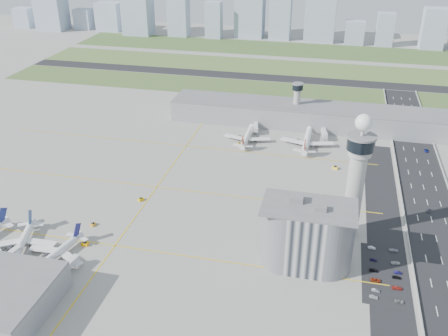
% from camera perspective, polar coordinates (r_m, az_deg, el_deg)
% --- Properties ---
extents(ground, '(1000.00, 1000.00, 0.00)m').
position_cam_1_polar(ground, '(264.84, -1.73, -6.28)').
color(ground, '#A09D95').
extents(grass_strip_0, '(480.00, 50.00, 0.08)m').
position_cam_1_polar(grass_strip_0, '(468.22, 2.93, 9.07)').
color(grass_strip_0, '#4C6630').
rests_on(grass_strip_0, ground).
extents(grass_strip_1, '(480.00, 60.00, 0.08)m').
position_cam_1_polar(grass_strip_1, '(539.00, 4.42, 11.50)').
color(grass_strip_1, '#516932').
rests_on(grass_strip_1, ground).
extents(grass_strip_2, '(480.00, 70.00, 0.08)m').
position_cam_1_polar(grass_strip_2, '(615.61, 5.64, 13.45)').
color(grass_strip_2, '#3B5126').
rests_on(grass_strip_2, ground).
extents(runway, '(480.00, 22.00, 0.10)m').
position_cam_1_polar(runway, '(502.98, 3.72, 10.36)').
color(runway, black).
rests_on(runway, ground).
extents(highway, '(28.00, 500.00, 0.10)m').
position_cam_1_polar(highway, '(264.69, 23.45, -8.90)').
color(highway, black).
rests_on(highway, ground).
extents(barrier_left, '(0.60, 500.00, 1.20)m').
position_cam_1_polar(barrier_left, '(261.71, 20.45, -8.57)').
color(barrier_left, '#9E9E99').
rests_on(barrier_left, ground).
extents(landside_road, '(18.00, 260.00, 0.08)m').
position_cam_1_polar(landside_road, '(252.33, 18.14, -9.77)').
color(landside_road, black).
rests_on(landside_road, ground).
extents(parking_lot, '(20.00, 44.00, 0.10)m').
position_cam_1_polar(parking_lot, '(242.53, 17.82, -11.41)').
color(parking_lot, black).
rests_on(parking_lot, ground).
extents(taxiway_line_h_0, '(260.00, 0.60, 0.01)m').
position_cam_1_polar(taxiway_line_h_0, '(253.96, -12.35, -8.66)').
color(taxiway_line_h_0, yellow).
rests_on(taxiway_line_h_0, ground).
extents(taxiway_line_h_1, '(260.00, 0.60, 0.01)m').
position_cam_1_polar(taxiway_line_h_1, '(300.05, -7.68, -2.17)').
color(taxiway_line_h_1, yellow).
rests_on(taxiway_line_h_1, ground).
extents(taxiway_line_h_2, '(260.00, 0.60, 0.01)m').
position_cam_1_polar(taxiway_line_h_2, '(350.38, -4.34, 2.53)').
color(taxiway_line_h_2, yellow).
rests_on(taxiway_line_h_2, ground).
extents(taxiway_line_v, '(0.60, 260.00, 0.01)m').
position_cam_1_polar(taxiway_line_v, '(300.05, -7.68, -2.17)').
color(taxiway_line_v, yellow).
rests_on(taxiway_line_v, ground).
extents(control_tower, '(14.00, 14.00, 64.50)m').
position_cam_1_polar(control_tower, '(247.83, 14.96, -0.42)').
color(control_tower, '#ADAAA5').
rests_on(control_tower, ground).
extents(secondary_tower, '(8.60, 8.60, 31.90)m').
position_cam_1_polar(secondary_tower, '(385.69, 8.32, 7.71)').
color(secondary_tower, '#ADAAA5').
rests_on(secondary_tower, ground).
extents(admin_building, '(42.00, 24.00, 33.50)m').
position_cam_1_polar(admin_building, '(231.74, 9.44, -7.60)').
color(admin_building, '#B2B2B7').
rests_on(admin_building, ground).
extents(terminal_pier, '(210.00, 32.00, 15.80)m').
position_cam_1_polar(terminal_pier, '(386.99, 9.66, 5.95)').
color(terminal_pier, gray).
rests_on(terminal_pier, ground).
extents(airplane_near_b, '(43.09, 47.07, 10.99)m').
position_cam_1_polar(airplane_near_b, '(261.81, -22.23, -7.61)').
color(airplane_near_b, white).
rests_on(airplane_near_b, ground).
extents(airplane_near_c, '(38.73, 42.85, 10.29)m').
position_cam_1_polar(airplane_near_c, '(249.32, -18.82, -8.94)').
color(airplane_near_c, white).
rests_on(airplane_near_c, ground).
extents(airplane_far_a, '(34.45, 40.41, 11.23)m').
position_cam_1_polar(airplane_far_a, '(356.10, 2.69, 3.99)').
color(airplane_far_a, white).
rests_on(airplane_far_a, ground).
extents(airplane_far_b, '(38.29, 44.89, 12.46)m').
position_cam_1_polar(airplane_far_b, '(353.34, 9.51, 3.55)').
color(airplane_far_b, white).
rests_on(airplane_far_b, ground).
extents(jet_bridge_near_2, '(5.39, 14.31, 5.70)m').
position_cam_1_polar(jet_bridge_near_2, '(236.65, -18.47, -11.76)').
color(jet_bridge_near_2, silver).
rests_on(jet_bridge_near_2, ground).
extents(jet_bridge_far_0, '(5.39, 14.31, 5.70)m').
position_cam_1_polar(jet_bridge_far_0, '(377.74, 3.65, 4.92)').
color(jet_bridge_far_0, silver).
rests_on(jet_bridge_far_0, ground).
extents(jet_bridge_far_1, '(5.39, 14.31, 5.70)m').
position_cam_1_polar(jet_bridge_far_1, '(373.65, 11.24, 4.17)').
color(jet_bridge_far_1, silver).
rests_on(jet_bridge_far_1, ground).
extents(tug_1, '(2.77, 3.34, 1.67)m').
position_cam_1_polar(tug_1, '(271.01, -14.73, -6.22)').
color(tug_1, gold).
rests_on(tug_1, ground).
extents(tug_2, '(3.31, 2.30, 1.90)m').
position_cam_1_polar(tug_2, '(257.22, -15.60, -8.32)').
color(tug_2, '#F49E00').
rests_on(tug_2, ground).
extents(tug_3, '(3.43, 3.66, 1.75)m').
position_cam_1_polar(tug_3, '(287.49, -9.47, -3.53)').
color(tug_3, '#F3C600').
rests_on(tug_3, ground).
extents(tug_4, '(3.01, 3.32, 1.60)m').
position_cam_1_polar(tug_4, '(351.32, 1.79, 2.81)').
color(tug_4, gold).
rests_on(tug_4, ground).
extents(tug_5, '(4.10, 3.35, 2.07)m').
position_cam_1_polar(tug_5, '(325.45, 12.59, 0.07)').
color(tug_5, yellow).
rests_on(tug_5, ground).
extents(car_lot_0, '(3.81, 1.88, 1.25)m').
position_cam_1_polar(car_lot_0, '(227.98, 16.71, -13.90)').
color(car_lot_0, silver).
rests_on(car_lot_0, ground).
extents(car_lot_1, '(3.54, 1.47, 1.14)m').
position_cam_1_polar(car_lot_1, '(231.48, 16.95, -13.23)').
color(car_lot_1, '#949AA2').
rests_on(car_lot_1, ground).
extents(car_lot_2, '(4.62, 2.16, 1.28)m').
position_cam_1_polar(car_lot_2, '(236.76, 16.95, -12.16)').
color(car_lot_2, maroon).
rests_on(car_lot_2, ground).
extents(car_lot_3, '(4.15, 1.91, 1.17)m').
position_cam_1_polar(car_lot_3, '(242.19, 16.76, -11.13)').
color(car_lot_3, black).
rests_on(car_lot_3, ground).
extents(car_lot_4, '(3.34, 1.68, 1.09)m').
position_cam_1_polar(car_lot_4, '(248.56, 16.72, -10.02)').
color(car_lot_4, '#1A1349').
rests_on(car_lot_4, ground).
extents(car_lot_5, '(3.67, 1.34, 1.20)m').
position_cam_1_polar(car_lot_5, '(256.12, 16.53, -8.73)').
color(car_lot_5, white).
rests_on(car_lot_5, ground).
extents(car_lot_6, '(4.00, 1.89, 1.10)m').
position_cam_1_polar(car_lot_6, '(229.01, 19.42, -14.20)').
color(car_lot_6, gray).
rests_on(car_lot_6, ground).
extents(car_lot_7, '(4.63, 2.08, 1.32)m').
position_cam_1_polar(car_lot_7, '(235.42, 19.17, -12.81)').
color(car_lot_7, '#A82A21').
rests_on(car_lot_7, ground).
extents(car_lot_8, '(3.84, 1.59, 1.30)m').
position_cam_1_polar(car_lot_8, '(241.23, 19.13, -11.70)').
color(car_lot_8, black).
rests_on(car_lot_8, ground).
extents(car_lot_9, '(3.51, 1.24, 1.16)m').
position_cam_1_polar(car_lot_9, '(244.15, 19.26, -11.22)').
color(car_lot_9, '#141151').
rests_on(car_lot_9, ground).
extents(car_lot_10, '(4.41, 2.51, 1.16)m').
position_cam_1_polar(car_lot_10, '(249.66, 19.03, -10.22)').
color(car_lot_10, silver).
rests_on(car_lot_10, ground).
extents(car_lot_11, '(4.70, 2.44, 1.30)m').
position_cam_1_polar(car_lot_11, '(257.59, 18.82, -8.88)').
color(car_lot_11, '#999CAA').
rests_on(car_lot_11, ground).
extents(car_hw_1, '(1.35, 3.86, 1.27)m').
position_cam_1_polar(car_hw_1, '(295.76, 22.31, -4.51)').
color(car_hw_1, '#27272F').
rests_on(car_hw_1, ground).
extents(car_hw_2, '(2.66, 4.95, 1.32)m').
position_cam_1_polar(car_hw_2, '(368.05, 22.12, 1.86)').
color(car_hw_2, navy).
rests_on(car_hw_2, ground).
extents(car_hw_4, '(1.73, 3.91, 1.31)m').
position_cam_1_polar(car_hw_4, '(421.08, 19.17, 5.51)').
color(car_hw_4, '#969696').
rests_on(car_hw_4, ground).
extents(skyline_bldg_0, '(24.05, 19.24, 26.50)m').
position_cam_1_polar(skyline_bldg_0, '(781.09, -21.87, 15.67)').
color(skyline_bldg_0, '#9EADC1').
rests_on(skyline_bldg_0, ground).
extents(skyline_bldg_1, '(37.63, 30.10, 65.60)m').
position_cam_1_polar(skyline_bldg_1, '(749.47, -19.22, 17.20)').
color(skyline_bldg_1, '#9EADC1').
rests_on(skyline_bldg_1, ground).
extents(skyline_bldg_2, '(22.81, 18.25, 26.79)m').
position_cam_1_polar(skyline_bldg_2, '(743.64, -15.75, 16.07)').
color(skyline_bldg_2, '#9EADC1').
rests_on(skyline_bldg_2, ground).
extents(skyline_bldg_3, '(32.30, 25.84, 36.93)m').
position_cam_1_polar(skyline_bldg_3, '(726.43, -12.94, 16.54)').
color(skyline_bldg_3, '#9EADC1').
rests_on(skyline_bldg_3, ground).
extents(skyline_bldg_4, '(35.81, 28.65, 60.36)m').
position_cam_1_polar(skyline_bldg_4, '(690.46, -9.85, 17.27)').
color(skyline_bldg_4, '#9EADC1').
rests_on(skyline_bldg_4, ground).
extents(skyline_bldg_5, '(25.49, 20.39, 66.89)m').
position_cam_1_polar(skyline_bldg_5, '(675.32, -5.24, 17.60)').
color(skyline_bldg_5, '#9EADC1').
rests_on(skyline_bldg_5, ground).
extents(skyline_bldg_6, '(20.04, 16.03, 45.20)m').
position_cam_1_polar(skyline_bldg_6, '(662.53, -1.18, 16.56)').
color(skyline_bldg_6, '#9EADC1').
rests_on(skyline_bldg_6, ground).
extents(skyline_bldg_7, '(35.76, 28.61, 61.22)m').
position_cam_1_polar(skyline_bldg_7, '(670.31, 2.99, 17.36)').
color(skyline_bldg_7, '#9EADC1').
rests_on(skyline_bldg_7, ground).
extents(skyline_bldg_8, '(26.33, 21.06, 83.39)m').
position_cam_1_polar(skyline_bldg_8, '(657.41, 6.53, 18.01)').
color(skyline_bldg_8, '#9EADC1').
rests_on(skyline_bldg_8, ground).
extents(skyline_bldg_9, '(36.96, 29.57, 62.11)m').
position_cam_1_polar(skyline_bldg_9, '(655.98, 10.99, 16.74)').
color(skyline_bldg_9, '#9EADC1').
rests_on(skyline_bldg_9, ground).
extents(skyline_bldg_10, '(23.01, 18.41, 27.75)m').
position_cam_1_polar(skyline_bldg_10, '(650.38, 14.70, 14.73)').
color(skyline_bldg_10, '#9EADC1').
rests_on(skyline_bldg_10, ground).
extents(skyline_bldg_11, '(20.22, 16.18, 38.97)m').
position_cam_1_polar(skyline_bldg_11, '(650.70, 17.93, 14.83)').
color(skyline_bldg_11, '#9EADC1').
rests_on(skyline_bldg_11, ground).
extents(skyline_bldg_12, '(26.14, 20.92, 46.89)m').
position_cam_1_polar(skyline_bldg_12, '(654.34, 22.81, 14.47)').
color(skyline_bldg_12, '#9EADC1').
rests_on(skyline_bldg_12, ground).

